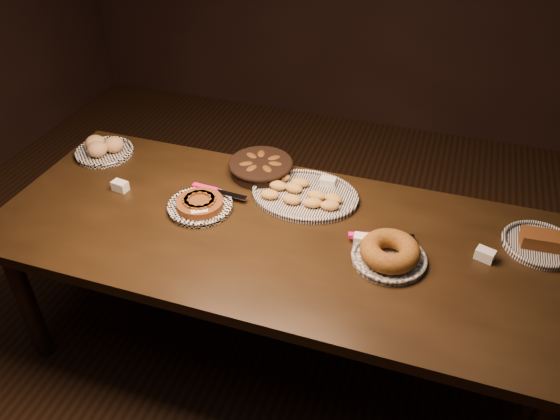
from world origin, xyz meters
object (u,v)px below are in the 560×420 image
(apple_tart_plate, at_px, (200,205))
(madeleine_platter, at_px, (304,194))
(buffet_table, at_px, (278,244))
(bundt_cake_plate, at_px, (389,253))

(apple_tart_plate, distance_m, madeleine_platter, 0.46)
(buffet_table, bearing_deg, bundt_cake_plate, -4.64)
(buffet_table, height_order, bundt_cake_plate, bundt_cake_plate)
(apple_tart_plate, relative_size, bundt_cake_plate, 0.98)
(buffet_table, height_order, madeleine_platter, madeleine_platter)
(madeleine_platter, xyz_separation_m, bundt_cake_plate, (0.43, -0.30, 0.02))
(buffet_table, xyz_separation_m, madeleine_platter, (0.03, 0.26, 0.09))
(buffet_table, relative_size, apple_tart_plate, 7.51)
(buffet_table, distance_m, apple_tart_plate, 0.38)
(madeleine_platter, distance_m, bundt_cake_plate, 0.52)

